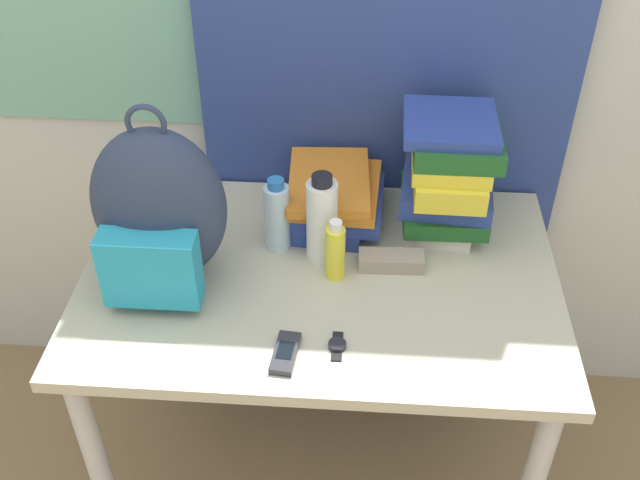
{
  "coord_description": "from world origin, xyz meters",
  "views": [
    {
      "loc": [
        0.09,
        -0.93,
        1.88
      ],
      "look_at": [
        0.0,
        0.36,
        0.86
      ],
      "focal_mm": 42.0,
      "sensor_mm": 36.0,
      "label": 1
    }
  ],
  "objects_px": {
    "wristwatch": "(337,345)",
    "sunscreen_bottle": "(335,251)",
    "book_stack_center": "(448,173)",
    "sunglasses_case": "(391,261)",
    "book_stack_left": "(333,198)",
    "cell_phone": "(285,353)",
    "backpack": "(158,212)",
    "water_bottle": "(277,216)",
    "sports_bottle": "(322,220)"
  },
  "relations": [
    {
      "from": "wristwatch",
      "to": "water_bottle",
      "type": "bearing_deg",
      "value": 116.31
    },
    {
      "from": "backpack",
      "to": "water_bottle",
      "type": "xyz_separation_m",
      "value": [
        0.24,
        0.12,
        -0.09
      ]
    },
    {
      "from": "book_stack_center",
      "to": "wristwatch",
      "type": "bearing_deg",
      "value": -118.5
    },
    {
      "from": "book_stack_left",
      "to": "wristwatch",
      "type": "height_order",
      "value": "book_stack_left"
    },
    {
      "from": "cell_phone",
      "to": "backpack",
      "type": "bearing_deg",
      "value": 142.07
    },
    {
      "from": "sports_bottle",
      "to": "sunglasses_case",
      "type": "xyz_separation_m",
      "value": [
        0.16,
        -0.02,
        -0.09
      ]
    },
    {
      "from": "water_bottle",
      "to": "cell_phone",
      "type": "bearing_deg",
      "value": -81.19
    },
    {
      "from": "sunscreen_bottle",
      "to": "water_bottle",
      "type": "bearing_deg",
      "value": 145.86
    },
    {
      "from": "sunglasses_case",
      "to": "water_bottle",
      "type": "bearing_deg",
      "value": 168.08
    },
    {
      "from": "sports_bottle",
      "to": "wristwatch",
      "type": "bearing_deg",
      "value": -79.88
    },
    {
      "from": "backpack",
      "to": "book_stack_left",
      "type": "distance_m",
      "value": 0.45
    },
    {
      "from": "sports_bottle",
      "to": "cell_phone",
      "type": "distance_m",
      "value": 0.34
    },
    {
      "from": "book_stack_left",
      "to": "sunglasses_case",
      "type": "distance_m",
      "value": 0.23
    },
    {
      "from": "wristwatch",
      "to": "sports_bottle",
      "type": "bearing_deg",
      "value": 100.12
    },
    {
      "from": "backpack",
      "to": "book_stack_left",
      "type": "bearing_deg",
      "value": 33.0
    },
    {
      "from": "backpack",
      "to": "book_stack_center",
      "type": "xyz_separation_m",
      "value": [
        0.63,
        0.24,
        -0.03
      ]
    },
    {
      "from": "backpack",
      "to": "wristwatch",
      "type": "distance_m",
      "value": 0.47
    },
    {
      "from": "water_bottle",
      "to": "sunglasses_case",
      "type": "height_order",
      "value": "water_bottle"
    },
    {
      "from": "wristwatch",
      "to": "sunscreen_bottle",
      "type": "bearing_deg",
      "value": 94.26
    },
    {
      "from": "sunscreen_bottle",
      "to": "sunglasses_case",
      "type": "relative_size",
      "value": 1.01
    },
    {
      "from": "sunglasses_case",
      "to": "wristwatch",
      "type": "distance_m",
      "value": 0.28
    },
    {
      "from": "book_stack_center",
      "to": "sunglasses_case",
      "type": "relative_size",
      "value": 1.97
    },
    {
      "from": "book_stack_left",
      "to": "cell_phone",
      "type": "xyz_separation_m",
      "value": [
        -0.07,
        -0.46,
        -0.06
      ]
    },
    {
      "from": "book_stack_center",
      "to": "sunscreen_bottle",
      "type": "bearing_deg",
      "value": -139.94
    },
    {
      "from": "sunscreen_bottle",
      "to": "cell_phone",
      "type": "height_order",
      "value": "sunscreen_bottle"
    },
    {
      "from": "water_bottle",
      "to": "sunscreen_bottle",
      "type": "bearing_deg",
      "value": -34.14
    },
    {
      "from": "book_stack_center",
      "to": "wristwatch",
      "type": "relative_size",
      "value": 3.67
    },
    {
      "from": "book_stack_left",
      "to": "sports_bottle",
      "type": "relative_size",
      "value": 1.24
    },
    {
      "from": "cell_phone",
      "to": "sunscreen_bottle",
      "type": "bearing_deg",
      "value": 71.22
    },
    {
      "from": "book_stack_left",
      "to": "water_bottle",
      "type": "bearing_deg",
      "value": -137.77
    },
    {
      "from": "book_stack_center",
      "to": "water_bottle",
      "type": "bearing_deg",
      "value": -163.39
    },
    {
      "from": "book_stack_left",
      "to": "water_bottle",
      "type": "height_order",
      "value": "water_bottle"
    },
    {
      "from": "book_stack_left",
      "to": "sunscreen_bottle",
      "type": "bearing_deg",
      "value": -85.51
    },
    {
      "from": "backpack",
      "to": "sunscreen_bottle",
      "type": "relative_size",
      "value": 2.81
    },
    {
      "from": "backpack",
      "to": "book_stack_center",
      "type": "bearing_deg",
      "value": 20.78
    },
    {
      "from": "sunscreen_bottle",
      "to": "book_stack_center",
      "type": "bearing_deg",
      "value": 40.06
    },
    {
      "from": "sunglasses_case",
      "to": "book_stack_center",
      "type": "bearing_deg",
      "value": 54.05
    },
    {
      "from": "book_stack_center",
      "to": "cell_phone",
      "type": "bearing_deg",
      "value": -126.01
    },
    {
      "from": "backpack",
      "to": "sunscreen_bottle",
      "type": "distance_m",
      "value": 0.39
    },
    {
      "from": "backpack",
      "to": "sunglasses_case",
      "type": "height_order",
      "value": "backpack"
    },
    {
      "from": "wristwatch",
      "to": "backpack",
      "type": "bearing_deg",
      "value": 153.63
    },
    {
      "from": "water_bottle",
      "to": "cell_phone",
      "type": "xyz_separation_m",
      "value": [
        0.05,
        -0.35,
        -0.08
      ]
    },
    {
      "from": "sunglasses_case",
      "to": "sports_bottle",
      "type": "bearing_deg",
      "value": 171.34
    },
    {
      "from": "book_stack_center",
      "to": "sunglasses_case",
      "type": "xyz_separation_m",
      "value": [
        -0.13,
        -0.17,
        -0.13
      ]
    },
    {
      "from": "cell_phone",
      "to": "sunglasses_case",
      "type": "relative_size",
      "value": 0.75
    },
    {
      "from": "sunscreen_bottle",
      "to": "sunglasses_case",
      "type": "height_order",
      "value": "sunscreen_bottle"
    },
    {
      "from": "backpack",
      "to": "sports_bottle",
      "type": "distance_m",
      "value": 0.36
    },
    {
      "from": "book_stack_center",
      "to": "sports_bottle",
      "type": "bearing_deg",
      "value": -152.55
    },
    {
      "from": "book_stack_left",
      "to": "cell_phone",
      "type": "height_order",
      "value": "book_stack_left"
    },
    {
      "from": "book_stack_left",
      "to": "book_stack_center",
      "type": "relative_size",
      "value": 0.95
    }
  ]
}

